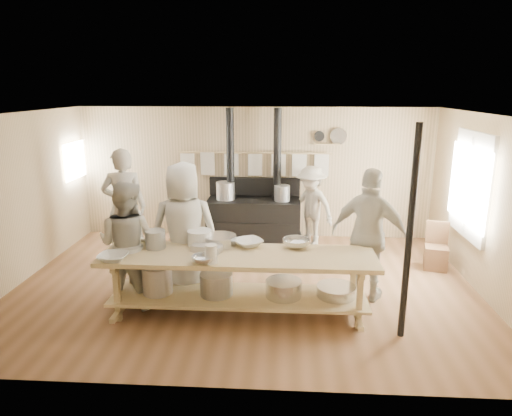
% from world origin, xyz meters
% --- Properties ---
extents(ground, '(7.00, 7.00, 0.00)m').
position_xyz_m(ground, '(0.00, 0.00, 0.00)').
color(ground, brown).
rests_on(ground, ground).
extents(room_shell, '(7.00, 7.00, 7.00)m').
position_xyz_m(room_shell, '(0.00, 0.00, 1.62)').
color(room_shell, tan).
rests_on(room_shell, ground).
extents(window_right, '(0.09, 1.50, 1.65)m').
position_xyz_m(window_right, '(3.47, 0.60, 1.50)').
color(window_right, beige).
rests_on(window_right, ground).
extents(left_opening, '(0.00, 0.90, 0.90)m').
position_xyz_m(left_opening, '(-3.45, 2.00, 1.60)').
color(left_opening, white).
rests_on(left_opening, ground).
extents(stove, '(1.90, 0.75, 2.60)m').
position_xyz_m(stove, '(-0.01, 2.12, 0.52)').
color(stove, black).
rests_on(stove, ground).
extents(towel_rail, '(3.00, 0.04, 0.47)m').
position_xyz_m(towel_rail, '(0.00, 2.40, 1.56)').
color(towel_rail, tan).
rests_on(towel_rail, ground).
extents(back_wall_shelf, '(0.63, 0.14, 0.32)m').
position_xyz_m(back_wall_shelf, '(1.46, 2.43, 2.00)').
color(back_wall_shelf, tan).
rests_on(back_wall_shelf, ground).
extents(prep_table, '(3.60, 0.90, 0.85)m').
position_xyz_m(prep_table, '(-0.01, -0.90, 0.52)').
color(prep_table, tan).
rests_on(prep_table, ground).
extents(support_post, '(0.08, 0.08, 2.60)m').
position_xyz_m(support_post, '(2.05, -1.35, 1.30)').
color(support_post, black).
rests_on(support_post, ground).
extents(cook_far_left, '(0.81, 0.62, 2.00)m').
position_xyz_m(cook_far_left, '(-2.12, 0.84, 1.00)').
color(cook_far_left, '#BBB7A6').
rests_on(cook_far_left, ground).
extents(cook_left, '(0.97, 0.82, 1.77)m').
position_xyz_m(cook_left, '(-1.55, -0.69, 0.88)').
color(cook_left, '#BBB7A6').
rests_on(cook_left, ground).
extents(cook_center, '(1.04, 0.75, 1.98)m').
position_xyz_m(cook_center, '(-0.83, -0.36, 0.99)').
color(cook_center, '#BBB7A6').
rests_on(cook_center, ground).
extents(cook_right, '(1.21, 0.94, 1.91)m').
position_xyz_m(cook_right, '(1.80, -0.32, 0.95)').
color(cook_right, '#BBB7A6').
rests_on(cook_right, ground).
extents(cook_by_window, '(1.14, 1.07, 1.55)m').
position_xyz_m(cook_by_window, '(1.10, 1.95, 0.77)').
color(cook_by_window, '#BBB7A6').
rests_on(cook_by_window, ground).
extents(chair, '(0.45, 0.45, 0.79)m').
position_xyz_m(chair, '(3.15, 0.89, 0.23)').
color(chair, '#523421').
rests_on(chair, ground).
extents(bowl_white_a, '(0.39, 0.39, 0.09)m').
position_xyz_m(bowl_white_a, '(-1.55, -1.23, 0.90)').
color(bowl_white_a, white).
rests_on(bowl_white_a, prep_table).
extents(bowl_steel_a, '(0.40, 0.40, 0.09)m').
position_xyz_m(bowl_steel_a, '(-0.40, -1.23, 0.90)').
color(bowl_steel_a, silver).
rests_on(bowl_steel_a, prep_table).
extents(bowl_white_b, '(0.51, 0.51, 0.09)m').
position_xyz_m(bowl_white_b, '(0.11, -0.57, 0.90)').
color(bowl_white_b, white).
rests_on(bowl_white_b, prep_table).
extents(bowl_steel_b, '(0.52, 0.52, 0.12)m').
position_xyz_m(bowl_steel_b, '(0.76, -0.58, 0.91)').
color(bowl_steel_b, silver).
rests_on(bowl_steel_b, prep_table).
extents(roasting_pan, '(0.45, 0.35, 0.09)m').
position_xyz_m(roasting_pan, '(-0.42, -0.79, 0.89)').
color(roasting_pan, '#B2B2B7').
rests_on(roasting_pan, prep_table).
extents(mixing_bowl_large, '(0.57, 0.57, 0.14)m').
position_xyz_m(mixing_bowl_large, '(-0.28, -0.57, 0.92)').
color(mixing_bowl_large, silver).
rests_on(mixing_bowl_large, prep_table).
extents(bucket_galv, '(0.35, 0.35, 0.25)m').
position_xyz_m(bucket_galv, '(-1.14, -0.73, 0.98)').
color(bucket_galv, gray).
rests_on(bucket_galv, prep_table).
extents(deep_bowl_enamel, '(0.35, 0.35, 0.21)m').
position_xyz_m(deep_bowl_enamel, '(-0.57, -0.57, 0.95)').
color(deep_bowl_enamel, white).
rests_on(deep_bowl_enamel, prep_table).
extents(pitcher, '(0.15, 0.15, 0.24)m').
position_xyz_m(pitcher, '(-0.30, -1.23, 0.97)').
color(pitcher, white).
rests_on(pitcher, prep_table).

